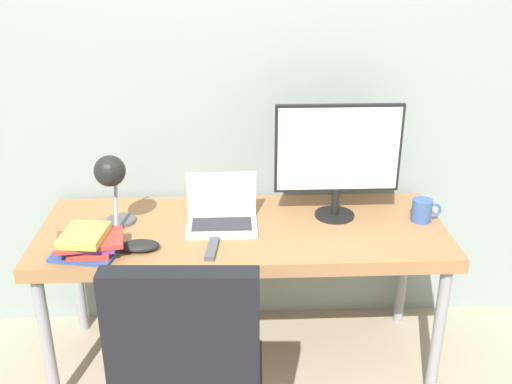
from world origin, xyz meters
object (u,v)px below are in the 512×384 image
object	(u,v)px
monitor	(338,154)
game_controller	(140,246)
laptop	(222,215)
book_stack	(88,243)
desk_lamp	(111,177)
mug	(423,210)

from	to	relation	value
monitor	game_controller	distance (m)	0.93
game_controller	laptop	bearing A→B (deg)	33.05
monitor	game_controller	size ratio (longest dim) A/B	3.47
laptop	monitor	xyz separation A→B (m)	(0.51, 0.07, 0.25)
game_controller	book_stack	bearing A→B (deg)	-171.35
desk_lamp	game_controller	xyz separation A→B (m)	(0.12, -0.15, -0.24)
book_stack	monitor	bearing A→B (deg)	16.88
mug	book_stack	bearing A→B (deg)	-170.09
mug	game_controller	bearing A→B (deg)	-169.89
desk_lamp	mug	world-z (taller)	desk_lamp
laptop	game_controller	distance (m)	0.39
laptop	mug	world-z (taller)	laptop
monitor	desk_lamp	size ratio (longest dim) A/B	1.54
monitor	game_controller	bearing A→B (deg)	-161.26
desk_lamp	book_stack	size ratio (longest dim) A/B	1.18
laptop	game_controller	world-z (taller)	laptop
laptop	book_stack	xyz separation A→B (m)	(-0.53, -0.25, 0.01)
laptop	desk_lamp	size ratio (longest dim) A/B	0.85
book_stack	desk_lamp	bearing A→B (deg)	65.82
book_stack	mug	size ratio (longest dim) A/B	2.29
monitor	book_stack	distance (m)	1.12
desk_lamp	book_stack	xyz separation A→B (m)	(-0.08, -0.18, -0.21)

